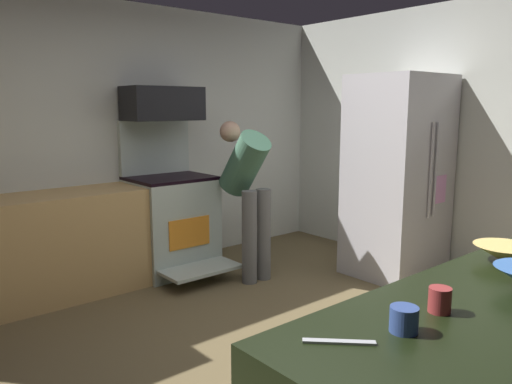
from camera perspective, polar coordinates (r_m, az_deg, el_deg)
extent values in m
cube|color=brown|center=(3.47, 2.34, -18.37)|extent=(5.20, 4.80, 0.02)
cube|color=silver|center=(5.04, -15.86, 5.72)|extent=(5.20, 0.12, 2.60)
cube|color=silver|center=(5.14, 23.97, 5.32)|extent=(0.12, 4.80, 2.60)
cube|color=tan|center=(4.54, -23.88, -6.06)|extent=(2.40, 0.60, 0.90)
cube|color=#B3C2B7|center=(5.01, -9.61, -3.80)|extent=(0.76, 0.64, 0.92)
cube|color=black|center=(4.92, -9.76, 1.58)|extent=(0.76, 0.64, 0.03)
cube|color=#B3C2B7|center=(5.14, -11.50, 5.06)|extent=(0.76, 0.06, 0.54)
cube|color=orange|center=(4.74, -7.59, -4.65)|extent=(0.44, 0.01, 0.28)
cube|color=#B3C2B7|center=(4.68, -6.31, -8.76)|extent=(0.72, 0.37, 0.03)
cube|color=black|center=(4.96, -10.60, 9.90)|extent=(0.74, 0.38, 0.32)
cube|color=#BFBBC0|center=(4.98, 15.85, 1.72)|extent=(0.86, 0.72, 1.91)
cylinder|color=#BFBBC0|center=(4.74, 19.37, 2.30)|extent=(0.02, 0.02, 0.86)
cylinder|color=#BFBBC0|center=(4.81, 19.86, 2.37)|extent=(0.02, 0.02, 0.86)
cube|color=#D791C9|center=(4.94, 20.29, 0.28)|extent=(0.20, 0.01, 0.26)
cylinder|color=slate|center=(4.61, -0.76, -5.21)|extent=(0.14, 0.14, 0.87)
cylinder|color=slate|center=(4.71, 0.85, -4.87)|extent=(0.14, 0.14, 0.87)
cylinder|color=#437056|center=(4.67, -1.31, 3.27)|extent=(0.30, 0.58, 0.64)
sphere|color=tan|center=(4.82, -2.99, 6.91)|extent=(0.20, 0.20, 0.20)
cone|color=#EEC86B|center=(2.64, 26.49, -6.32)|extent=(0.28, 0.28, 0.08)
cylinder|color=#324A8C|center=(1.74, 16.55, -13.79)|extent=(0.09, 0.09, 0.09)
cylinder|color=#993030|center=(1.93, 20.26, -11.50)|extent=(0.08, 0.08, 0.09)
cube|color=#B7BABF|center=(1.63, 9.47, -16.54)|extent=(0.18, 0.18, 0.01)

